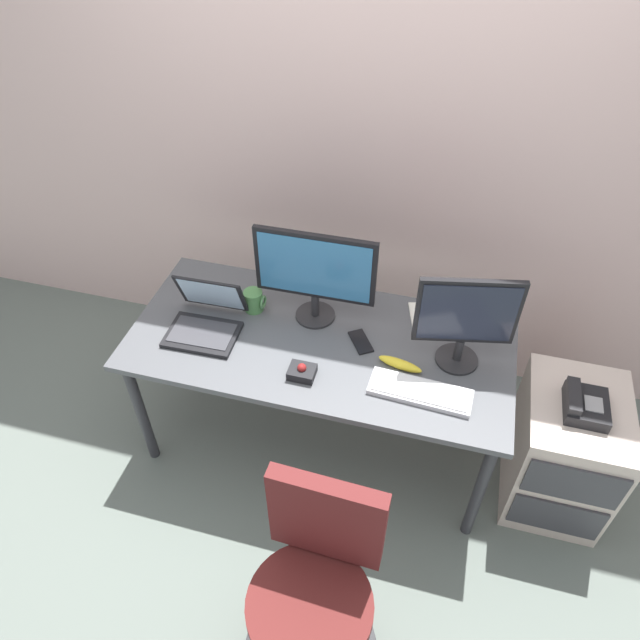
% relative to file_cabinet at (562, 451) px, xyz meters
% --- Properties ---
extents(ground_plane, '(8.00, 8.00, 0.00)m').
position_rel_file_cabinet_xyz_m(ground_plane, '(-1.13, 0.01, -0.31)').
color(ground_plane, slate).
extents(back_wall, '(6.00, 0.10, 2.80)m').
position_rel_file_cabinet_xyz_m(back_wall, '(-1.13, 0.75, 1.09)').
color(back_wall, beige).
rests_on(back_wall, ground).
extents(desk, '(1.68, 0.78, 0.71)m').
position_rel_file_cabinet_xyz_m(desk, '(-1.13, 0.01, 0.33)').
color(desk, '#4E5055').
rests_on(desk, ground).
extents(file_cabinet, '(0.42, 0.53, 0.62)m').
position_rel_file_cabinet_xyz_m(file_cabinet, '(0.00, 0.00, 0.00)').
color(file_cabinet, beige).
rests_on(file_cabinet, ground).
extents(desk_phone, '(0.17, 0.20, 0.09)m').
position_rel_file_cabinet_xyz_m(desk_phone, '(-0.01, -0.02, 0.35)').
color(desk_phone, black).
rests_on(desk_phone, file_cabinet).
extents(office_chair, '(0.52, 0.52, 0.91)m').
position_rel_file_cabinet_xyz_m(office_chair, '(-0.89, -0.93, 0.10)').
color(office_chair, black).
rests_on(office_chair, ground).
extents(monitor_main, '(0.53, 0.18, 0.45)m').
position_rel_file_cabinet_xyz_m(monitor_main, '(-1.19, 0.15, 0.66)').
color(monitor_main, '#262628').
rests_on(monitor_main, desk).
extents(monitor_side, '(0.40, 0.18, 0.44)m').
position_rel_file_cabinet_xyz_m(monitor_side, '(-0.54, 0.04, 0.64)').
color(monitor_side, '#262628').
rests_on(monitor_side, desk).
extents(keyboard, '(0.42, 0.16, 0.03)m').
position_rel_file_cabinet_xyz_m(keyboard, '(-0.66, -0.18, 0.41)').
color(keyboard, silver).
rests_on(keyboard, desk).
extents(laptop, '(0.32, 0.31, 0.23)m').
position_rel_file_cabinet_xyz_m(laptop, '(-1.63, -0.05, 0.45)').
color(laptop, black).
rests_on(laptop, desk).
extents(trackball_mouse, '(0.11, 0.09, 0.07)m').
position_rel_file_cabinet_xyz_m(trackball_mouse, '(-1.14, -0.21, 0.42)').
color(trackball_mouse, black).
rests_on(trackball_mouse, desk).
extents(coffee_mug, '(0.10, 0.09, 0.10)m').
position_rel_file_cabinet_xyz_m(coffee_mug, '(-1.47, 0.13, 0.45)').
color(coffee_mug, '#4B8749').
rests_on(coffee_mug, desk).
extents(paper_notepad, '(0.20, 0.24, 0.01)m').
position_rel_file_cabinet_xyz_m(paper_notepad, '(-0.69, 0.26, 0.40)').
color(paper_notepad, white).
rests_on(paper_notepad, desk).
extents(cell_phone, '(0.14, 0.16, 0.01)m').
position_rel_file_cabinet_xyz_m(cell_phone, '(-0.95, 0.04, 0.40)').
color(cell_phone, black).
rests_on(cell_phone, desk).
extents(banana, '(0.19, 0.08, 0.04)m').
position_rel_file_cabinet_xyz_m(banana, '(-0.76, -0.06, 0.42)').
color(banana, yellow).
rests_on(banana, desk).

